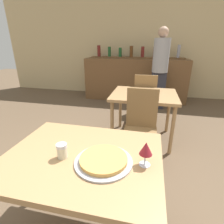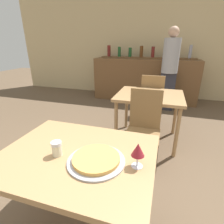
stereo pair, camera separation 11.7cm
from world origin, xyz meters
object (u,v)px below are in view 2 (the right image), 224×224
object	(u,v)px
chair_far_side_front	(144,124)
cheese_shaker	(57,148)
chair_far_side_back	(152,98)
pizza_tray	(96,160)
person_standing	(170,67)
wine_glass	(138,150)

from	to	relation	value
chair_far_side_front	cheese_shaker	world-z (taller)	chair_far_side_front
chair_far_side_back	pizza_tray	size ratio (longest dim) A/B	2.57
cheese_shaker	person_standing	bearing A→B (deg)	77.69
wine_glass	cheese_shaker	bearing A→B (deg)	-175.57
person_standing	pizza_tray	bearing A→B (deg)	-97.55
chair_far_side_front	pizza_tray	size ratio (longest dim) A/B	2.57
chair_far_side_front	person_standing	bearing A→B (deg)	83.14
chair_far_side_back	pizza_tray	bearing A→B (deg)	85.61
chair_far_side_back	cheese_shaker	bearing A→B (deg)	78.69
chair_far_side_front	pizza_tray	distance (m)	1.13
chair_far_side_back	person_standing	distance (m)	1.08
chair_far_side_front	wine_glass	xyz separation A→B (m)	(0.08, -1.06, 0.33)
chair_far_side_front	cheese_shaker	xyz separation A→B (m)	(-0.44, -1.10, 0.27)
pizza_tray	wine_glass	size ratio (longest dim) A/B	2.29
cheese_shaker	wine_glass	bearing A→B (deg)	4.43
chair_far_side_back	person_standing	bearing A→B (deg)	-104.59
cheese_shaker	person_standing	world-z (taller)	person_standing
pizza_tray	cheese_shaker	bearing A→B (deg)	-178.22
cheese_shaker	person_standing	xyz separation A→B (m)	(0.69, 3.18, 0.16)
chair_far_side_back	person_standing	size ratio (longest dim) A/B	0.54
chair_far_side_front	cheese_shaker	distance (m)	1.22
chair_far_side_front	wine_glass	distance (m)	1.12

